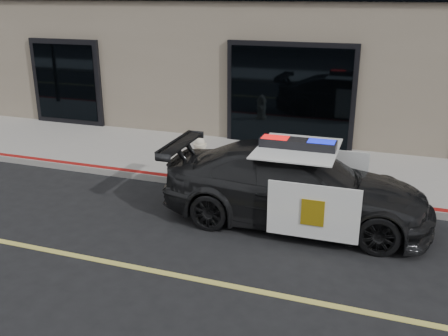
% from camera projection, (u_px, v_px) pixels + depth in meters
% --- Properties ---
extents(ground, '(120.00, 120.00, 0.00)m').
position_uv_depth(ground, '(249.00, 290.00, 7.19)').
color(ground, black).
rests_on(ground, ground).
extents(sidewalk_n, '(60.00, 3.50, 0.15)m').
position_uv_depth(sidewalk_n, '(313.00, 170.00, 11.83)').
color(sidewalk_n, gray).
rests_on(sidewalk_n, ground).
extents(police_car, '(2.33, 4.95, 1.60)m').
position_uv_depth(police_car, '(296.00, 185.00, 9.13)').
color(police_car, black).
rests_on(police_car, ground).
extents(fire_hydrant, '(0.36, 0.50, 0.80)m').
position_uv_depth(fire_hydrant, '(200.00, 155.00, 11.51)').
color(fire_hydrant, beige).
rests_on(fire_hydrant, sidewalk_n).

